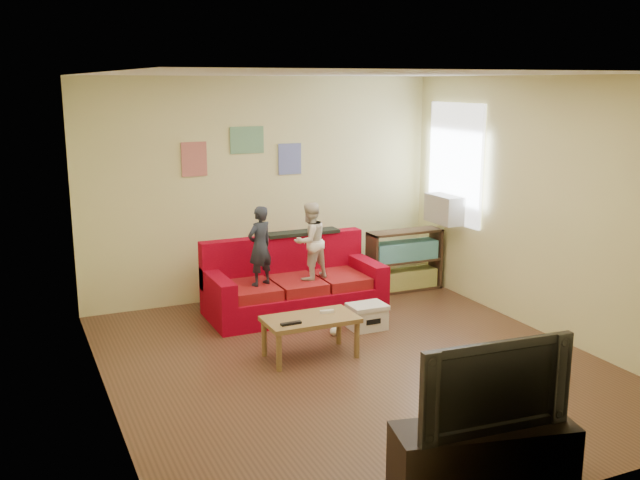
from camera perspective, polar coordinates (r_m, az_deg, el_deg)
name	(u,v)px	position (r m, az deg, el deg)	size (l,w,h in m)	color
room_shell	(356,225)	(6.52, 2.89, 1.17)	(4.52, 5.02, 2.72)	brown
sofa	(293,287)	(8.31, -2.20, -3.77)	(2.01, 0.92, 0.88)	#A4011A
child_a	(260,246)	(7.86, -4.83, -0.48)	(0.32, 0.21, 0.89)	#232934
child_b	(310,241)	(8.07, -0.81, -0.09)	(0.43, 0.34, 0.89)	white
coffee_table	(310,323)	(6.95, -0.78, -6.65)	(0.90, 0.50, 0.41)	olive
remote	(291,323)	(6.73, -2.33, -6.68)	(0.20, 0.05, 0.02)	black
game_controller	(327,312)	(7.05, 0.56, -5.75)	(0.14, 0.04, 0.03)	white
bookshelf	(404,264)	(9.20, 6.75, -1.89)	(0.98, 0.29, 0.78)	#453020
window	(455,164)	(9.01, 10.78, 6.02)	(0.04, 1.08, 1.48)	white
ac_unit	(445,209)	(9.02, 10.00, 2.46)	(0.28, 0.55, 0.35)	#B7B2A3
artwork_left	(194,159)	(8.47, -10.03, 6.39)	(0.30, 0.01, 0.40)	#D87266
artwork_center	(247,140)	(8.64, -5.87, 7.96)	(0.42, 0.01, 0.32)	#72B27F
artwork_right	(290,159)	(8.85, -2.43, 6.50)	(0.30, 0.01, 0.38)	#727FCC
file_box	(367,316)	(7.80, 3.79, -6.11)	(0.40, 0.31, 0.28)	white
tv_stand	(483,458)	(5.00, 12.93, -16.60)	(1.20, 0.40, 0.45)	black
television	(487,382)	(4.77, 13.25, -10.97)	(1.07, 0.14, 0.62)	black
tissue	(334,331)	(7.61, 1.14, -7.32)	(0.09, 0.09, 0.09)	white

